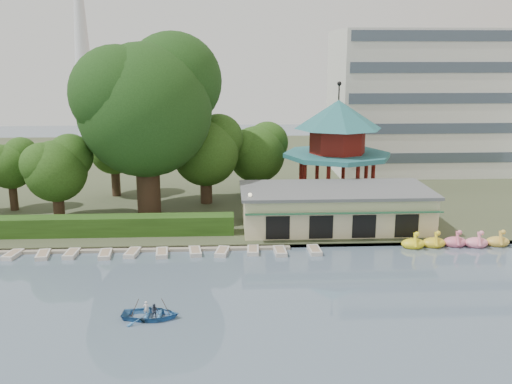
{
  "coord_description": "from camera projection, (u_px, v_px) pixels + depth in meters",
  "views": [
    {
      "loc": [
        -0.57,
        -31.79,
        17.08
      ],
      "look_at": [
        2.0,
        18.0,
        5.0
      ],
      "focal_mm": 40.0,
      "sensor_mm": 36.0,
      "label": 1
    }
  ],
  "objects": [
    {
      "name": "rowboat_with_passengers",
      "position": [
        150.0,
        311.0,
        37.73
      ],
      "size": [
        5.55,
        4.16,
        2.01
      ],
      "color": "teal",
      "rests_on": "ground"
    },
    {
      "name": "moored_rowboats",
      "position": [
        119.0,
        253.0,
        49.68
      ],
      "size": [
        34.96,
        2.77,
        0.36
      ],
      "color": "beige",
      "rests_on": "ground"
    },
    {
      "name": "swan_boats",
      "position": [
        488.0,
        242.0,
        52.04
      ],
      "size": [
        15.85,
        2.09,
        1.92
      ],
      "color": "yellow",
      "rests_on": "ground"
    },
    {
      "name": "boathouse",
      "position": [
        335.0,
        207.0,
        56.17
      ],
      "size": [
        18.6,
        9.39,
        3.9
      ],
      "color": "beige",
      "rests_on": "shore"
    },
    {
      "name": "embankment",
      "position": [
        234.0,
        246.0,
        51.66
      ],
      "size": [
        220.0,
        0.6,
        0.3
      ],
      "primitive_type": "cube",
      "color": "gray",
      "rests_on": "ground"
    },
    {
      "name": "small_trees",
      "position": [
        129.0,
        154.0,
        63.42
      ],
      "size": [
        40.25,
        16.74,
        10.12
      ],
      "color": "#3A281C",
      "rests_on": "shore"
    },
    {
      "name": "ground_plane",
      "position": [
        239.0,
        341.0,
        34.9
      ],
      "size": [
        220.0,
        220.0,
        0.0
      ],
      "primitive_type": "plane",
      "color": "slate",
      "rests_on": "ground"
    },
    {
      "name": "pavilion",
      "position": [
        337.0,
        141.0,
        64.8
      ],
      "size": [
        12.4,
        12.4,
        13.5
      ],
      "color": "beige",
      "rests_on": "shore"
    },
    {
      "name": "shore",
      "position": [
        231.0,
        170.0,
        85.33
      ],
      "size": [
        220.0,
        70.0,
        0.4
      ],
      "primitive_type": "cube",
      "color": "#424930",
      "rests_on": "ground"
    },
    {
      "name": "dock",
      "position": [
        100.0,
        249.0,
        50.97
      ],
      "size": [
        34.0,
        1.6,
        0.24
      ],
      "primitive_type": "cube",
      "color": "gray",
      "rests_on": "ground"
    },
    {
      "name": "hedge",
      "position": [
        75.0,
        226.0,
        53.74
      ],
      "size": [
        30.0,
        2.0,
        1.8
      ],
      "primitive_type": "cube",
      "color": "#284C16",
      "rests_on": "shore"
    },
    {
      "name": "lamp_post",
      "position": [
        250.0,
        207.0,
        52.63
      ],
      "size": [
        0.36,
        0.36,
        4.28
      ],
      "color": "black",
      "rests_on": "shore"
    },
    {
      "name": "office_building",
      "position": [
        458.0,
        107.0,
        81.8
      ],
      "size": [
        38.0,
        18.0,
        20.0
      ],
      "color": "silver",
      "rests_on": "shore"
    },
    {
      "name": "big_tree",
      "position": [
        147.0,
        101.0,
        58.94
      ],
      "size": [
        15.27,
        14.23,
        19.1
      ],
      "color": "#3A281C",
      "rests_on": "shore"
    }
  ]
}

